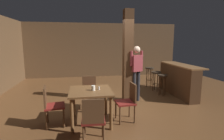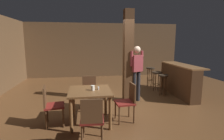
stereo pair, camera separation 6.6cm
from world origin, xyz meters
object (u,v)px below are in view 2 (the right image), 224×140
salt_shaker (98,88)px  chair_east (128,100)px  chair_north (89,91)px  napkin_cup (93,88)px  bar_counter (179,80)px  bar_stool_near (163,80)px  chair_west (51,104)px  standing_person (137,70)px  bar_stool_mid (157,76)px  chair_south (92,118)px  bar_stool_far (150,72)px  dining_table (90,96)px

salt_shaker → chair_east: bearing=-3.2°
chair_north → napkin_cup: 0.98m
bar_counter → bar_stool_near: 0.56m
chair_west → salt_shaker: 1.10m
chair_east → standing_person: size_ratio=0.52×
standing_person → bar_counter: (1.64, 0.37, -0.46)m
chair_east → bar_stool_mid: (1.70, 2.28, 0.05)m
chair_west → chair_east: same height
salt_shaker → bar_stool_near: (2.36, 1.67, -0.27)m
standing_person → bar_stool_near: (1.08, 0.40, -0.46)m
chair_south → bar_counter: (3.10, 2.54, 0.04)m
chair_south → bar_counter: bearing=39.3°
bar_stool_near → bar_stool_mid: bar_stool_mid is taller
chair_south → bar_stool_far: size_ratio=1.13×
dining_table → chair_north: (0.01, 0.90, -0.14)m
chair_east → bar_stool_far: (1.73, 3.02, 0.09)m
bar_counter → bar_stool_far: bearing=110.8°
chair_west → bar_stool_mid: (3.44, 2.26, 0.05)m
chair_north → salt_shaker: bearing=-78.2°
salt_shaker → bar_counter: (2.92, 1.64, -0.27)m
dining_table → standing_person: 1.98m
chair_north → salt_shaker: size_ratio=12.62×
chair_east → bar_stool_near: chair_east is taller
chair_east → chair_south: same height
dining_table → salt_shaker: bearing=3.4°
chair_north → standing_person: standing_person is taller
bar_stool_far → standing_person: bearing=-123.3°
chair_west → napkin_cup: size_ratio=7.96×
dining_table → bar_counter: 3.52m
chair_west → bar_stool_far: bearing=40.9°
salt_shaker → bar_counter: size_ratio=0.03×
standing_person → chair_south: bearing=-124.1°
chair_north → napkin_cup: size_ratio=7.96×
chair_north → bar_stool_near: chair_north is taller
standing_person → bar_counter: standing_person is taller
salt_shaker → bar_stool_mid: (2.38, 2.24, -0.25)m
dining_table → chair_east: chair_east is taller
bar_counter → bar_stool_mid: (-0.53, 0.61, 0.02)m
chair_south → standing_person: size_ratio=0.52×
chair_south → bar_counter: size_ratio=0.44×
dining_table → bar_stool_far: bar_stool_far is taller
standing_person → bar_stool_far: standing_person is taller
chair_east → bar_counter: (2.24, 1.68, 0.04)m
chair_east → chair_south: (-0.87, -0.86, 0.00)m
chair_west → bar_counter: (3.97, 1.65, 0.04)m
chair_east → standing_person: bearing=65.3°
bar_stool_mid → bar_stool_near: bearing=-92.8°
chair_west → bar_stool_mid: chair_west is taller
chair_west → napkin_cup: bearing=-1.5°
chair_north → bar_stool_far: 3.33m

